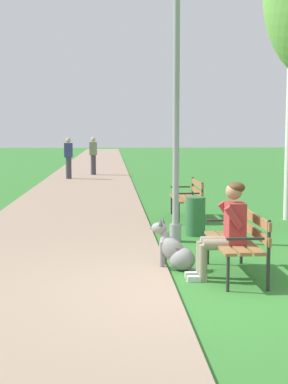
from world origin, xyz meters
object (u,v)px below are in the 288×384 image
Objects in this scene: dog_grey at (175,251)px; pedestrian_further_distant at (93,156)px; park_bench_mid at (189,195)px; lamp_post_near at (176,99)px; pedestrian_distant at (69,158)px; park_bench_near at (240,238)px; person_seated_on_near_bench at (226,227)px; litter_bin at (195,216)px.

pedestrian_further_distant reaches higher than dog_grey.
lamp_post_near reaches higher than park_bench_mid.
lamp_post_near is at bearing -77.65° from pedestrian_distant.
park_bench_mid is (0.00, 4.86, 0.00)m from park_bench_near.
park_bench_mid is 1.95× the size of dog_grey.
dog_grey is at bearing -84.38° from pedestrian_further_distant.
park_bench_mid is at bearing 87.62° from person_seated_on_near_bench.
lamp_post_near is (-0.36, 2.51, 1.75)m from person_seated_on_near_bench.
lamp_post_near is at bearing -127.94° from litter_bin.
park_bench_near is 2.93m from litter_bin.
lamp_post_near reaches higher than person_seated_on_near_bench.
person_seated_on_near_bench reaches higher than litter_bin.
lamp_post_near is at bearing 103.45° from park_bench_near.
park_bench_mid is at bearing 85.70° from litter_bin.
person_seated_on_near_bench is 15.49m from pedestrian_distant.
dog_grey is 16.75m from pedestrian_further_distant.
lamp_post_near is 14.88m from pedestrian_further_distant.
park_bench_near is at bearing -26.14° from dog_grey.
person_seated_on_near_bench is 1.63× the size of dog_grey.
litter_bin is (-0.15, -1.94, -0.16)m from park_bench_mid.
pedestrian_further_distant is at bearing 97.41° from person_seated_on_near_bench.
pedestrian_distant is at bearing 99.84° from dog_grey.
pedestrian_distant reaches higher than litter_bin.
pedestrian_distant is at bearing 104.78° from litter_bin.
litter_bin is (0.66, 2.53, 0.09)m from dog_grey.
dog_grey is 2.62m from litter_bin.
lamp_post_near is (-0.57, 2.38, 1.92)m from park_bench_near.
person_seated_on_near_bench is at bearing -82.59° from pedestrian_further_distant.
pedestrian_distant reaches higher than park_bench_mid.
pedestrian_further_distant is (-1.87, 14.67, -1.59)m from lamp_post_near.
park_bench_mid is 3.19m from lamp_post_near.
person_seated_on_near_bench is 1.79× the size of litter_bin.
dog_grey reaches higher than litter_bin.
pedestrian_further_distant is at bearing 99.23° from litter_bin.
litter_bin is 0.42× the size of pedestrian_distant.
lamp_post_near reaches higher than litter_bin.
dog_grey is 14.88m from pedestrian_distant.
park_bench_near is 0.93m from dog_grey.
pedestrian_distant reaches higher than park_bench_near.
pedestrian_distant is at bearing 108.18° from park_bench_mid.
lamp_post_near is at bearing 98.23° from person_seated_on_near_bench.
person_seated_on_near_bench is 3.07m from litter_bin.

